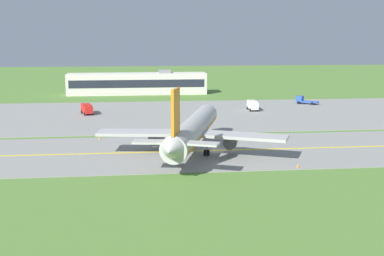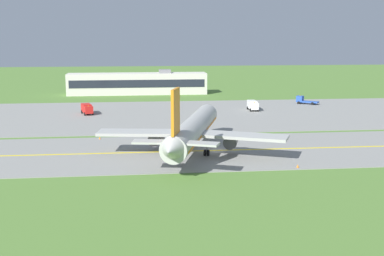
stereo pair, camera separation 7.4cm
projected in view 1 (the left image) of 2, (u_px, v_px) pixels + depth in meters
The scene contains 11 objects.
ground_plane at pixel (215, 151), 88.84m from camera, with size 500.00×500.00×0.00m, color #517A33.
taxiway_strip at pixel (215, 151), 88.83m from camera, with size 240.00×28.00×0.10m, color gray.
apron_pad at pixel (227, 114), 130.99m from camera, with size 140.00×52.00×0.10m, color gray.
taxiway_centreline at pixel (215, 150), 88.82m from camera, with size 220.00×0.60×0.01m, color yellow.
airplane_lead at pixel (193, 130), 86.28m from camera, with size 31.91×38.93×12.70m.
service_truck_baggage at pixel (253, 105), 136.19m from camera, with size 2.49×6.06×2.60m.
service_truck_fuel at pixel (304, 100), 148.92m from camera, with size 6.35×5.47×2.59m.
service_truck_catering at pixel (87, 109), 129.46m from camera, with size 3.62×6.33×2.60m.
terminal_building at pixel (137, 84), 174.03m from camera, with size 47.37×8.39×8.41m.
traffic_cone_near_edge at pixel (100, 138), 98.38m from camera, with size 0.44×0.44×0.60m, color orange.
traffic_cone_mid_edge at pixel (298, 166), 77.33m from camera, with size 0.44×0.44×0.60m, color orange.
Camera 1 is at (-13.85, -85.62, 20.04)m, focal length 47.32 mm.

